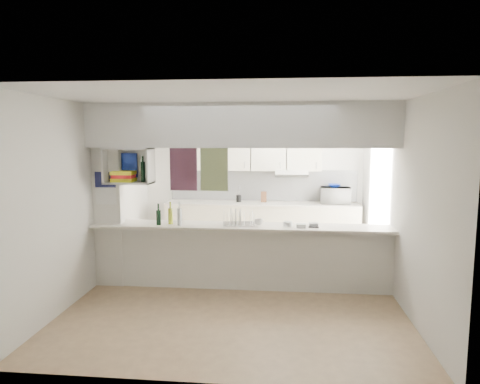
# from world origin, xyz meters

# --- Properties ---
(floor) EXTENTS (4.80, 4.80, 0.00)m
(floor) POSITION_xyz_m (0.00, 0.00, 0.00)
(floor) COLOR #8D6F52
(floor) RESTS_ON ground
(ceiling) EXTENTS (4.80, 4.80, 0.00)m
(ceiling) POSITION_xyz_m (0.00, 0.00, 2.60)
(ceiling) COLOR white
(ceiling) RESTS_ON wall_back
(wall_back) EXTENTS (4.20, 0.00, 4.20)m
(wall_back) POSITION_xyz_m (0.00, 2.40, 1.30)
(wall_back) COLOR silver
(wall_back) RESTS_ON floor
(wall_left) EXTENTS (0.00, 4.80, 4.80)m
(wall_left) POSITION_xyz_m (-2.10, 0.00, 1.30)
(wall_left) COLOR silver
(wall_left) RESTS_ON floor
(wall_right) EXTENTS (0.00, 4.80, 4.80)m
(wall_right) POSITION_xyz_m (2.10, 0.00, 1.30)
(wall_right) COLOR silver
(wall_right) RESTS_ON floor
(servery_partition) EXTENTS (4.20, 0.50, 2.60)m
(servery_partition) POSITION_xyz_m (-0.17, 0.00, 1.66)
(servery_partition) COLOR silver
(servery_partition) RESTS_ON floor
(cubby_shelf) EXTENTS (0.65, 0.35, 0.50)m
(cubby_shelf) POSITION_xyz_m (-1.57, -0.06, 1.71)
(cubby_shelf) COLOR white
(cubby_shelf) RESTS_ON bulkhead
(kitchen_run) EXTENTS (3.60, 0.63, 2.24)m
(kitchen_run) POSITION_xyz_m (0.16, 2.14, 0.83)
(kitchen_run) COLOR beige
(kitchen_run) RESTS_ON floor
(microwave) EXTENTS (0.57, 0.41, 0.30)m
(microwave) POSITION_xyz_m (1.57, 2.14, 1.07)
(microwave) COLOR white
(microwave) RESTS_ON bench_top
(bowl) EXTENTS (0.24, 0.24, 0.06)m
(bowl) POSITION_xyz_m (1.55, 2.18, 1.25)
(bowl) COLOR navy
(bowl) RESTS_ON microwave
(dish_rack) EXTENTS (0.48, 0.39, 0.23)m
(dish_rack) POSITION_xyz_m (-0.03, 0.03, 1.01)
(dish_rack) COLOR silver
(dish_rack) RESTS_ON breakfast_bar
(cup) EXTENTS (0.13, 0.13, 0.09)m
(cup) POSITION_xyz_m (0.26, -0.05, 0.98)
(cup) COLOR white
(cup) RESTS_ON dish_rack
(wine_bottles) EXTENTS (0.37, 0.15, 0.33)m
(wine_bottles) POSITION_xyz_m (-0.99, -0.07, 1.04)
(wine_bottles) COLOR black
(wine_bottles) RESTS_ON breakfast_bar
(plastic_tubs) EXTENTS (0.48, 0.21, 0.06)m
(plastic_tubs) POSITION_xyz_m (0.82, -0.03, 0.95)
(plastic_tubs) COLOR silver
(plastic_tubs) RESTS_ON breakfast_bar
(utensil_jar) EXTENTS (0.10, 0.10, 0.14)m
(utensil_jar) POSITION_xyz_m (-0.24, 2.15, 0.99)
(utensil_jar) COLOR black
(utensil_jar) RESTS_ON bench_top
(knife_block) EXTENTS (0.11, 0.09, 0.20)m
(knife_block) POSITION_xyz_m (0.23, 2.18, 1.02)
(knife_block) COLOR #4E2E1B
(knife_block) RESTS_ON bench_top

